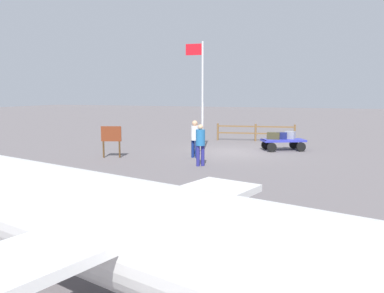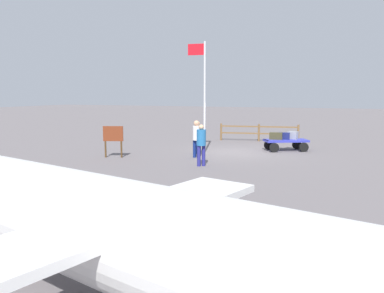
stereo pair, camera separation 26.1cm
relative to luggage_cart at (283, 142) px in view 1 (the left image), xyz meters
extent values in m
plane|color=slate|center=(2.12, 1.39, -0.42)|extent=(120.00, 120.00, 0.00)
cube|color=#3238B5|center=(-0.02, -0.01, 0.09)|extent=(2.33, 1.83, 0.10)
cube|color=#3238B5|center=(0.88, 0.47, 0.09)|extent=(0.49, 0.82, 0.10)
cylinder|color=black|center=(0.41, 0.77, -0.19)|extent=(0.46, 0.32, 0.46)
cylinder|color=black|center=(0.87, -0.09, -0.19)|extent=(0.46, 0.32, 0.46)
cylinder|color=black|center=(-0.91, 0.07, -0.19)|extent=(0.46, 0.32, 0.46)
cylinder|color=black|center=(-0.45, -0.79, -0.19)|extent=(0.46, 0.32, 0.46)
cube|color=navy|center=(0.09, -0.11, 0.31)|extent=(0.58, 0.33, 0.34)
cube|color=#3C3820|center=(0.46, 0.13, 0.32)|extent=(0.66, 0.35, 0.35)
cube|color=gray|center=(-0.31, -0.35, 0.34)|extent=(0.53, 0.41, 0.40)
cylinder|color=navy|center=(2.34, 5.51, 0.00)|extent=(0.14, 0.14, 0.83)
cylinder|color=navy|center=(2.50, 5.64, 0.00)|extent=(0.14, 0.14, 0.83)
cylinder|color=#2265A3|center=(2.42, 5.58, 0.73)|extent=(0.52, 0.52, 0.63)
sphere|color=tan|center=(2.42, 5.58, 1.14)|extent=(0.20, 0.20, 0.20)
cylinder|color=navy|center=(3.64, 2.58, -0.03)|extent=(0.14, 0.14, 0.77)
cylinder|color=navy|center=(3.82, 2.68, -0.03)|extent=(0.14, 0.14, 0.77)
cylinder|color=silver|center=(3.73, 2.63, 0.64)|extent=(0.47, 0.47, 0.56)
sphere|color=tan|center=(3.73, 2.63, 1.03)|extent=(0.22, 0.22, 0.22)
cylinder|color=navy|center=(3.26, 3.74, -0.02)|extent=(0.14, 0.14, 0.79)
cylinder|color=navy|center=(3.45, 3.71, -0.02)|extent=(0.14, 0.14, 0.79)
cylinder|color=silver|center=(3.35, 3.73, 0.70)|extent=(0.38, 0.38, 0.64)
sphere|color=tan|center=(3.35, 3.73, 1.14)|extent=(0.24, 0.24, 0.24)
cylinder|color=white|center=(-0.42, 16.10, 0.73)|extent=(8.26, 3.44, 1.41)
cube|color=white|center=(-0.42, 16.10, 0.87)|extent=(2.42, 5.44, 0.12)
cylinder|color=black|center=(2.11, 15.43, -0.20)|extent=(0.45, 0.21, 0.44)
cylinder|color=black|center=(-1.43, 15.48, -0.20)|extent=(0.45, 0.21, 0.44)
cylinder|color=silver|center=(3.56, 2.14, 2.24)|extent=(0.10, 0.10, 5.31)
cube|color=red|center=(4.01, 2.14, 4.53)|extent=(0.80, 0.08, 0.53)
cylinder|color=#4C3319|center=(6.50, 4.95, -0.05)|extent=(0.08, 0.08, 0.74)
cylinder|color=#4C3319|center=(7.18, 5.19, -0.05)|extent=(0.08, 0.08, 0.74)
cube|color=maroon|center=(6.84, 5.07, 0.66)|extent=(0.87, 0.36, 0.68)
cylinder|color=brown|center=(-0.13, -3.78, 0.10)|extent=(0.12, 0.12, 1.03)
cylinder|color=brown|center=(2.13, -3.41, 0.10)|extent=(0.12, 0.12, 1.03)
cylinder|color=brown|center=(4.39, -3.03, 0.10)|extent=(0.12, 0.12, 1.03)
cube|color=brown|center=(2.13, -3.41, 0.46)|extent=(4.53, 0.83, 0.08)
cube|color=brown|center=(2.13, -3.41, 0.05)|extent=(4.53, 0.83, 0.08)
camera|label=1|loc=(-2.91, 20.35, 2.49)|focal=37.42mm
camera|label=2|loc=(-3.15, 20.26, 2.49)|focal=37.42mm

